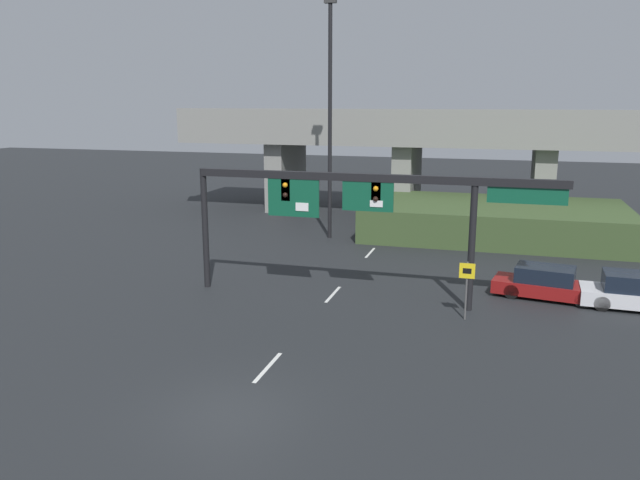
{
  "coord_description": "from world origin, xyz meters",
  "views": [
    {
      "loc": [
        6.9,
        -14.56,
        8.45
      ],
      "look_at": [
        0.0,
        9.03,
        2.93
      ],
      "focal_mm": 35.0,
      "sensor_mm": 36.0,
      "label": 1
    }
  ],
  "objects_px": {
    "speed_limit_sign": "(467,282)",
    "parked_sedan_near_right": "(547,284)",
    "signal_gantry": "(356,198)",
    "parked_sedan_mid_right": "(635,293)",
    "highway_light_pole_near": "(330,117)"
  },
  "relations": [
    {
      "from": "signal_gantry",
      "to": "parked_sedan_mid_right",
      "type": "height_order",
      "value": "signal_gantry"
    },
    {
      "from": "signal_gantry",
      "to": "highway_light_pole_near",
      "type": "bearing_deg",
      "value": 110.47
    },
    {
      "from": "speed_limit_sign",
      "to": "highway_light_pole_near",
      "type": "xyz_separation_m",
      "value": [
        -9.12,
        12.99,
        5.95
      ]
    },
    {
      "from": "speed_limit_sign",
      "to": "parked_sedan_mid_right",
      "type": "height_order",
      "value": "speed_limit_sign"
    },
    {
      "from": "signal_gantry",
      "to": "speed_limit_sign",
      "type": "relative_size",
      "value": 6.64
    },
    {
      "from": "speed_limit_sign",
      "to": "parked_sedan_near_right",
      "type": "bearing_deg",
      "value": 49.63
    },
    {
      "from": "highway_light_pole_near",
      "to": "parked_sedan_near_right",
      "type": "xyz_separation_m",
      "value": [
        12.38,
        -9.15,
        -6.83
      ]
    },
    {
      "from": "speed_limit_sign",
      "to": "signal_gantry",
      "type": "bearing_deg",
      "value": 165.79
    },
    {
      "from": "signal_gantry",
      "to": "highway_light_pole_near",
      "type": "distance_m",
      "value": 12.94
    },
    {
      "from": "parked_sedan_near_right",
      "to": "parked_sedan_mid_right",
      "type": "distance_m",
      "value": 3.42
    },
    {
      "from": "signal_gantry",
      "to": "parked_sedan_mid_right",
      "type": "distance_m",
      "value": 12.17
    },
    {
      "from": "parked_sedan_mid_right",
      "to": "signal_gantry",
      "type": "bearing_deg",
      "value": -166.77
    },
    {
      "from": "speed_limit_sign",
      "to": "parked_sedan_mid_right",
      "type": "distance_m",
      "value": 7.5
    },
    {
      "from": "signal_gantry",
      "to": "parked_sedan_near_right",
      "type": "relative_size",
      "value": 3.2
    },
    {
      "from": "highway_light_pole_near",
      "to": "parked_sedan_near_right",
      "type": "relative_size",
      "value": 2.92
    }
  ]
}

